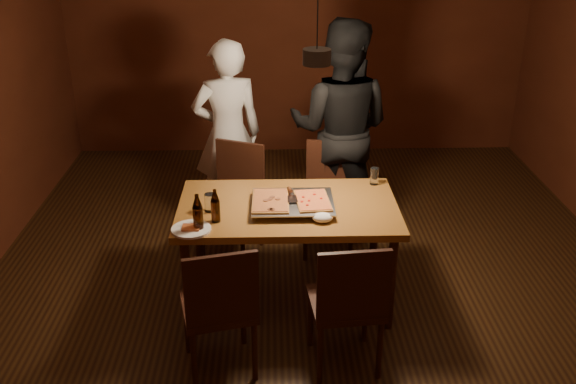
{
  "coord_description": "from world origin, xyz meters",
  "views": [
    {
      "loc": [
        -0.29,
        -4.02,
        2.65
      ],
      "look_at": [
        -0.18,
        -0.07,
        0.85
      ],
      "focal_mm": 40.0,
      "sensor_mm": 36.0,
      "label": 1
    }
  ],
  "objects_px": {
    "dining_table": "(288,215)",
    "chair_near_right": "(349,296)",
    "chair_near_left": "(220,300)",
    "pendant_lamp": "(317,55)",
    "chair_far_right": "(331,187)",
    "plate_slice": "(191,229)",
    "pizza_tray": "(293,204)",
    "beer_bottle_b": "(215,206)",
    "beer_bottle_a": "(198,213)",
    "chair_far_left": "(235,188)",
    "diner_dark": "(340,129)",
    "diner_white": "(228,135)"
  },
  "relations": [
    {
      "from": "beer_bottle_b",
      "to": "pendant_lamp",
      "type": "relative_size",
      "value": 0.2
    },
    {
      "from": "chair_far_left",
      "to": "diner_dark",
      "type": "bearing_deg",
      "value": -136.18
    },
    {
      "from": "chair_near_left",
      "to": "beer_bottle_b",
      "type": "relative_size",
      "value": 2.25
    },
    {
      "from": "chair_far_left",
      "to": "plate_slice",
      "type": "relative_size",
      "value": 2.19
    },
    {
      "from": "beer_bottle_a",
      "to": "plate_slice",
      "type": "distance_m",
      "value": 0.12
    },
    {
      "from": "pizza_tray",
      "to": "beer_bottle_a",
      "type": "distance_m",
      "value": 0.69
    },
    {
      "from": "chair_near_left",
      "to": "chair_near_right",
      "type": "xyz_separation_m",
      "value": [
        0.75,
        0.02,
        0.0
      ]
    },
    {
      "from": "beer_bottle_a",
      "to": "diner_dark",
      "type": "distance_m",
      "value": 1.79
    },
    {
      "from": "diner_white",
      "to": "pendant_lamp",
      "type": "bearing_deg",
      "value": 105.28
    },
    {
      "from": "plate_slice",
      "to": "diner_dark",
      "type": "height_order",
      "value": "diner_dark"
    },
    {
      "from": "diner_white",
      "to": "chair_far_right",
      "type": "bearing_deg",
      "value": 136.31
    },
    {
      "from": "dining_table",
      "to": "pizza_tray",
      "type": "height_order",
      "value": "pizza_tray"
    },
    {
      "from": "beer_bottle_b",
      "to": "chair_far_right",
      "type": "bearing_deg",
      "value": 50.11
    },
    {
      "from": "chair_near_right",
      "to": "diner_white",
      "type": "height_order",
      "value": "diner_white"
    },
    {
      "from": "beer_bottle_a",
      "to": "beer_bottle_b",
      "type": "height_order",
      "value": "beer_bottle_a"
    },
    {
      "from": "beer_bottle_a",
      "to": "chair_near_left",
      "type": "bearing_deg",
      "value": -71.65
    },
    {
      "from": "chair_far_right",
      "to": "chair_near_right",
      "type": "bearing_deg",
      "value": 96.71
    },
    {
      "from": "pendant_lamp",
      "to": "dining_table",
      "type": "bearing_deg",
      "value": -158.18
    },
    {
      "from": "diner_white",
      "to": "beer_bottle_a",
      "type": "bearing_deg",
      "value": 72.83
    },
    {
      "from": "chair_far_left",
      "to": "pizza_tray",
      "type": "xyz_separation_m",
      "value": [
        0.44,
        -0.82,
        0.24
      ]
    },
    {
      "from": "beer_bottle_a",
      "to": "diner_white",
      "type": "xyz_separation_m",
      "value": [
        0.09,
        1.61,
        -0.05
      ]
    },
    {
      "from": "beer_bottle_a",
      "to": "beer_bottle_b",
      "type": "bearing_deg",
      "value": 50.14
    },
    {
      "from": "pendant_lamp",
      "to": "chair_far_left",
      "type": "bearing_deg",
      "value": 129.83
    },
    {
      "from": "chair_far_left",
      "to": "beer_bottle_a",
      "type": "distance_m",
      "value": 1.19
    },
    {
      "from": "beer_bottle_a",
      "to": "diner_dark",
      "type": "xyz_separation_m",
      "value": [
        1.04,
        1.46,
        0.04
      ]
    },
    {
      "from": "diner_white",
      "to": "beer_bottle_b",
      "type": "bearing_deg",
      "value": 76.41
    },
    {
      "from": "beer_bottle_a",
      "to": "plate_slice",
      "type": "xyz_separation_m",
      "value": [
        -0.05,
        -0.0,
        -0.11
      ]
    },
    {
      "from": "plate_slice",
      "to": "diner_dark",
      "type": "xyz_separation_m",
      "value": [
        1.08,
        1.46,
        0.15
      ]
    },
    {
      "from": "pizza_tray",
      "to": "beer_bottle_b",
      "type": "distance_m",
      "value": 0.55
    },
    {
      "from": "diner_white",
      "to": "plate_slice",
      "type": "bearing_deg",
      "value": 71.15
    },
    {
      "from": "chair_near_left",
      "to": "chair_near_right",
      "type": "relative_size",
      "value": 1.04
    },
    {
      "from": "pendant_lamp",
      "to": "plate_slice",
      "type": "bearing_deg",
      "value": -152.22
    },
    {
      "from": "chair_near_left",
      "to": "diner_white",
      "type": "height_order",
      "value": "diner_white"
    },
    {
      "from": "dining_table",
      "to": "diner_white",
      "type": "height_order",
      "value": "diner_white"
    },
    {
      "from": "plate_slice",
      "to": "chair_far_right",
      "type": "bearing_deg",
      "value": 48.79
    },
    {
      "from": "chair_near_left",
      "to": "plate_slice",
      "type": "xyz_separation_m",
      "value": [
        -0.2,
        0.46,
        0.22
      ]
    },
    {
      "from": "beer_bottle_a",
      "to": "beer_bottle_b",
      "type": "xyz_separation_m",
      "value": [
        0.1,
        0.12,
        -0.01
      ]
    },
    {
      "from": "chair_far_left",
      "to": "chair_near_left",
      "type": "height_order",
      "value": "same"
    },
    {
      "from": "chair_far_right",
      "to": "chair_near_right",
      "type": "xyz_separation_m",
      "value": [
        -0.03,
        -1.57,
        0.0
      ]
    },
    {
      "from": "dining_table",
      "to": "plate_slice",
      "type": "relative_size",
      "value": 5.97
    },
    {
      "from": "dining_table",
      "to": "chair_near_right",
      "type": "height_order",
      "value": "chair_near_right"
    },
    {
      "from": "dining_table",
      "to": "chair_near_left",
      "type": "relative_size",
      "value": 2.97
    },
    {
      "from": "chair_near_left",
      "to": "beer_bottle_a",
      "type": "relative_size",
      "value": 2.04
    },
    {
      "from": "dining_table",
      "to": "pendant_lamp",
      "type": "xyz_separation_m",
      "value": [
        0.18,
        0.07,
        1.08
      ]
    },
    {
      "from": "chair_far_left",
      "to": "chair_near_left",
      "type": "distance_m",
      "value": 1.6
    },
    {
      "from": "plate_slice",
      "to": "chair_far_left",
      "type": "bearing_deg",
      "value": 79.21
    },
    {
      "from": "beer_bottle_b",
      "to": "diner_dark",
      "type": "distance_m",
      "value": 1.63
    },
    {
      "from": "beer_bottle_a",
      "to": "diner_dark",
      "type": "relative_size",
      "value": 0.14
    },
    {
      "from": "pendant_lamp",
      "to": "chair_near_left",
      "type": "bearing_deg",
      "value": -124.1
    },
    {
      "from": "pendant_lamp",
      "to": "chair_far_right",
      "type": "bearing_deg",
      "value": 75.37
    }
  ]
}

